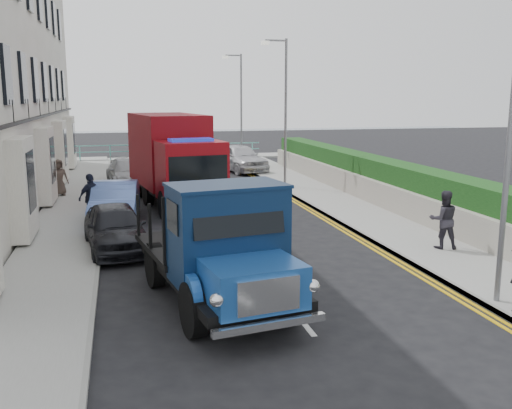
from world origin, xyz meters
name	(u,v)px	position (x,y,z in m)	size (l,w,h in m)	color
ground	(277,291)	(0.00, 0.00, 0.00)	(120.00, 120.00, 0.00)	black
pavement_west	(71,219)	(-5.20, 9.00, 0.06)	(2.40, 38.00, 0.12)	gray
pavement_east	(344,206)	(5.30, 9.00, 0.06)	(2.60, 38.00, 0.12)	gray
promenade	(168,158)	(0.00, 29.00, 0.06)	(30.00, 2.50, 0.12)	gray
sea_plane	(147,132)	(0.00, 60.00, 0.00)	(120.00, 120.00, 0.00)	slate
garden_east	(388,184)	(7.21, 9.00, 0.90)	(1.45, 28.00, 1.75)	#B2AD9E
seafront_railing	(169,151)	(0.00, 28.20, 0.58)	(13.00, 0.08, 1.11)	#59B2A5
lamp_near	(506,117)	(4.18, -2.00, 4.00)	(1.23, 0.18, 7.00)	slate
lamp_mid	(283,105)	(4.18, 14.00, 4.00)	(1.23, 0.18, 7.00)	slate
lamp_far	(239,102)	(4.18, 24.00, 4.00)	(1.23, 0.18, 7.00)	slate
bedford_lorry	(225,255)	(-1.39, -0.99, 1.23)	(3.07, 5.88, 2.66)	black
red_lorry	(173,157)	(-1.28, 11.30, 1.95)	(3.39, 7.27, 3.67)	black
parked_car_front	(115,227)	(-3.59, 4.46, 0.68)	(1.61, 4.01, 1.37)	black
parked_car_mid	(115,203)	(-3.60, 8.25, 0.72)	(1.52, 4.36, 1.44)	#6282D2
parked_car_rear	(129,173)	(-2.98, 16.47, 0.68)	(1.90, 4.68, 1.36)	#98999D
seafront_car_left	(152,152)	(-1.27, 26.91, 0.72)	(2.40, 5.21, 1.45)	black
seafront_car_right	(239,158)	(3.48, 20.86, 0.82)	(1.94, 4.82, 1.64)	silver
pedestrian_east_far	(444,220)	(5.50, 2.10, 0.96)	(0.81, 0.63, 1.67)	#2E2B35
pedestrian_west_near	(91,198)	(-4.40, 8.15, 0.95)	(0.98, 0.41, 1.67)	black
pedestrian_west_far	(59,177)	(-6.00, 13.90, 0.91)	(0.78, 0.51, 1.59)	#463A32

